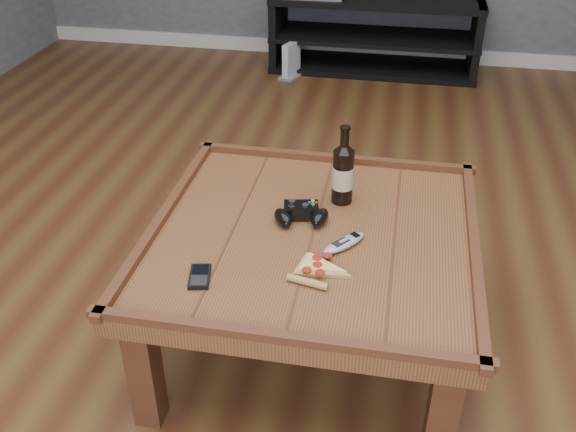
% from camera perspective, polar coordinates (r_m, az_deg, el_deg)
% --- Properties ---
extents(ground, '(6.00, 6.00, 0.00)m').
position_cam_1_polar(ground, '(2.27, 2.01, -10.92)').
color(ground, '#432313').
rests_on(ground, ground).
extents(baseboard, '(5.00, 0.02, 0.10)m').
position_cam_1_polar(baseboard, '(4.87, 7.75, 14.28)').
color(baseboard, silver).
rests_on(baseboard, ground).
extents(coffee_table, '(1.03, 1.03, 0.48)m').
position_cam_1_polar(coffee_table, '(2.02, 2.22, -2.89)').
color(coffee_table, '#552918').
rests_on(coffee_table, ground).
extents(media_console, '(1.40, 0.45, 0.50)m').
position_cam_1_polar(media_console, '(4.58, 7.71, 15.68)').
color(media_console, black).
rests_on(media_console, ground).
extents(beer_bottle, '(0.07, 0.07, 0.27)m').
position_cam_1_polar(beer_bottle, '(2.10, 4.91, 3.90)').
color(beer_bottle, black).
rests_on(beer_bottle, coffee_table).
extents(game_controller, '(0.19, 0.15, 0.05)m').
position_cam_1_polar(game_controller, '(2.03, 1.19, 0.18)').
color(game_controller, black).
rests_on(game_controller, coffee_table).
extents(pizza_slice, '(0.17, 0.24, 0.02)m').
position_cam_1_polar(pizza_slice, '(1.83, 2.50, -4.74)').
color(pizza_slice, tan).
rests_on(pizza_slice, coffee_table).
extents(smartphone, '(0.08, 0.11, 0.01)m').
position_cam_1_polar(smartphone, '(1.82, -7.85, -5.35)').
color(smartphone, black).
rests_on(smartphone, coffee_table).
extents(remote_control, '(0.14, 0.16, 0.02)m').
position_cam_1_polar(remote_control, '(1.93, 5.00, -2.40)').
color(remote_control, '#91979E').
rests_on(remote_control, coffee_table).
extents(game_console, '(0.16, 0.21, 0.24)m').
position_cam_1_polar(game_console, '(4.45, 0.30, 13.56)').
color(game_console, gray).
rests_on(game_console, ground).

